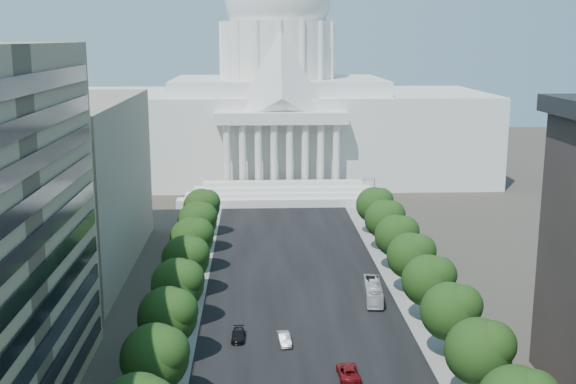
{
  "coord_description": "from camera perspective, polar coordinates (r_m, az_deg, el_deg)",
  "views": [
    {
      "loc": [
        -6.71,
        -26.08,
        40.58
      ],
      "look_at": [
        -1.76,
        82.49,
        17.21
      ],
      "focal_mm": 45.0,
      "sensor_mm": 36.0,
      "label": 1
    }
  ],
  "objects": [
    {
      "name": "road_asphalt",
      "position": [
        123.15,
        0.66,
        -7.11
      ],
      "size": [
        30.0,
        260.0,
        0.01
      ],
      "primitive_type": "cube",
      "color": "black",
      "rests_on": "ground"
    },
    {
      "name": "sidewalk_left",
      "position": [
        123.58,
        -8.24,
        -7.17
      ],
      "size": [
        8.0,
        260.0,
        0.02
      ],
      "primitive_type": "cube",
      "color": "gray",
      "rests_on": "ground"
    },
    {
      "name": "sidewalk_right",
      "position": [
        125.63,
        9.41,
        -6.88
      ],
      "size": [
        8.0,
        260.0,
        0.02
      ],
      "primitive_type": "cube",
      "color": "gray",
      "rests_on": "ground"
    },
    {
      "name": "capitol",
      "position": [
        212.08,
        -0.79,
        6.57
      ],
      "size": [
        120.0,
        56.0,
        73.0
      ],
      "color": "white",
      "rests_on": "ground"
    },
    {
      "name": "office_block_left_far",
      "position": [
        135.11,
        -20.35,
        0.45
      ],
      "size": [
        38.0,
        52.0,
        30.0
      ],
      "primitive_type": "cube",
      "color": "gray",
      "rests_on": "ground"
    },
    {
      "name": "tree_l_d",
      "position": [
        82.12,
        -10.28,
        -12.63
      ],
      "size": [
        7.79,
        7.6,
        9.97
      ],
      "color": "#33261C",
      "rests_on": "ground"
    },
    {
      "name": "tree_l_e",
      "position": [
        93.07,
        -9.31,
        -9.55
      ],
      "size": [
        7.79,
        7.6,
        9.97
      ],
      "color": "#33261C",
      "rests_on": "ground"
    },
    {
      "name": "tree_l_f",
      "position": [
        104.24,
        -8.56,
        -7.12
      ],
      "size": [
        7.79,
        7.6,
        9.97
      ],
      "color": "#33261C",
      "rests_on": "ground"
    },
    {
      "name": "tree_l_g",
      "position": [
        115.59,
        -7.96,
        -5.16
      ],
      "size": [
        7.79,
        7.6,
        9.97
      ],
      "color": "#33261C",
      "rests_on": "ground"
    },
    {
      "name": "tree_l_h",
      "position": [
        127.05,
        -7.47,
        -3.55
      ],
      "size": [
        7.79,
        7.6,
        9.97
      ],
      "color": "#33261C",
      "rests_on": "ground"
    },
    {
      "name": "tree_l_i",
      "position": [
        138.6,
        -7.07,
        -2.21
      ],
      "size": [
        7.79,
        7.6,
        9.97
      ],
      "color": "#33261C",
      "rests_on": "ground"
    },
    {
      "name": "tree_l_j",
      "position": [
        150.23,
        -6.72,
        -1.08
      ],
      "size": [
        7.79,
        7.6,
        9.97
      ],
      "color": "#33261C",
      "rests_on": "ground"
    },
    {
      "name": "tree_r_d",
      "position": [
        85.16,
        15.07,
        -11.94
      ],
      "size": [
        7.79,
        7.6,
        9.97
      ],
      "color": "#33261C",
      "rests_on": "ground"
    },
    {
      "name": "tree_r_e",
      "position": [
        95.75,
        12.9,
        -9.07
      ],
      "size": [
        7.79,
        7.6,
        9.97
      ],
      "color": "#33261C",
      "rests_on": "ground"
    },
    {
      "name": "tree_r_f",
      "position": [
        106.65,
        11.2,
        -6.77
      ],
      "size": [
        7.79,
        7.6,
        9.97
      ],
      "color": "#33261C",
      "rests_on": "ground"
    },
    {
      "name": "tree_r_g",
      "position": [
        117.76,
        9.82,
        -4.9
      ],
      "size": [
        7.79,
        7.6,
        9.97
      ],
      "color": "#33261C",
      "rests_on": "ground"
    },
    {
      "name": "tree_r_h",
      "position": [
        129.03,
        8.69,
        -3.35
      ],
      "size": [
        7.79,
        7.6,
        9.97
      ],
      "color": "#33261C",
      "rests_on": "ground"
    },
    {
      "name": "tree_r_i",
      "position": [
        140.42,
        7.75,
        -2.05
      ],
      "size": [
        7.79,
        7.6,
        9.97
      ],
      "color": "#33261C",
      "rests_on": "ground"
    },
    {
      "name": "tree_r_j",
      "position": [
        151.91,
        6.95,
        -0.94
      ],
      "size": [
        7.79,
        7.6,
        9.97
      ],
      "color": "#33261C",
      "rests_on": "ground"
    },
    {
      "name": "streetlight_c",
      "position": [
        96.57,
        13.76,
        -9.33
      ],
      "size": [
        2.61,
        0.44,
        9.0
      ],
      "color": "gray",
      "rests_on": "ground"
    },
    {
      "name": "streetlight_d",
      "position": [
        119.4,
        10.43,
        -5.0
      ],
      "size": [
        2.61,
        0.44,
        9.0
      ],
      "color": "gray",
      "rests_on": "ground"
    },
    {
      "name": "streetlight_e",
      "position": [
        142.95,
        8.2,
        -2.07
      ],
      "size": [
        2.61,
        0.44,
        9.0
      ],
      "color": "gray",
      "rests_on": "ground"
    },
    {
      "name": "streetlight_f",
      "position": [
        166.92,
        6.62,
        0.03
      ],
      "size": [
        2.61,
        0.44,
        9.0
      ],
      "color": "gray",
      "rests_on": "ground"
    },
    {
      "name": "car_silver",
      "position": [
        99.3,
        -0.32,
        -11.53
      ],
      "size": [
        2.04,
        4.51,
        1.43
      ],
      "primitive_type": "imported",
      "rotation": [
        0.0,
        0.0,
        0.12
      ],
      "color": "#A6A9AD",
      "rests_on": "ground"
    },
    {
      "name": "car_red",
      "position": [
        90.62,
        4.78,
        -13.99
      ],
      "size": [
        2.6,
        5.44,
        1.5
      ],
      "primitive_type": "imported",
      "rotation": [
        0.0,
        0.0,
        3.16
      ],
      "color": "maroon",
      "rests_on": "ground"
    },
    {
      "name": "car_dark_b",
      "position": [
        100.82,
        -3.96,
        -11.24
      ],
      "size": [
        1.92,
        4.44,
        1.27
      ],
      "primitive_type": "imported",
      "rotation": [
        0.0,
        0.0,
        -0.03
      ],
      "color": "black",
      "rests_on": "ground"
    },
    {
      "name": "city_bus",
      "position": [
        115.21,
        6.74,
        -7.81
      ],
      "size": [
        3.35,
        10.56,
        2.89
      ],
      "primitive_type": "imported",
      "rotation": [
        0.0,
        0.0,
        -0.09
      ],
      "color": "silver",
      "rests_on": "ground"
    }
  ]
}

